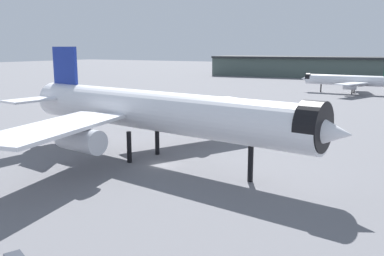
{
  "coord_description": "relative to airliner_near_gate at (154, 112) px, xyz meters",
  "views": [
    {
      "loc": [
        35.9,
        -51.93,
        17.95
      ],
      "look_at": [
        4.99,
        0.57,
        6.27
      ],
      "focal_mm": 39.14,
      "sensor_mm": 36.0,
      "label": 1
    }
  ],
  "objects": [
    {
      "name": "ground",
      "position": [
        2.58,
        -1.49,
        -8.02
      ],
      "size": [
        900.0,
        900.0,
        0.0
      ],
      "primitive_type": "plane",
      "color": "slate"
    },
    {
      "name": "airliner_far_taxiway",
      "position": [
        7.99,
        121.9,
        -2.78
      ],
      "size": [
        39.11,
        35.78,
        11.88
      ],
      "rotation": [
        0.0,
        0.0,
        3.13
      ],
      "color": "silver",
      "rests_on": "ground"
    },
    {
      "name": "airliner_near_gate",
      "position": [
        0.0,
        0.0,
        0.0
      ],
      "size": [
        61.97,
        56.09,
        18.2
      ],
      "rotation": [
        0.0,
        0.0,
        -0.12
      ],
      "color": "white",
      "rests_on": "ground"
    }
  ]
}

